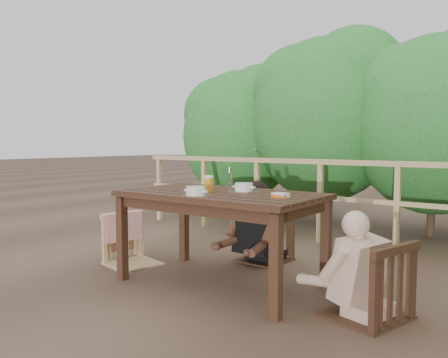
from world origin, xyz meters
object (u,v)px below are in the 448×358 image
Objects in this scene: soup_far at (244,188)px; butter_tub at (281,196)px; table at (221,239)px; chair_left at (132,217)px; chair_right at (367,244)px; bottle at (230,180)px; beer_glass at (209,185)px; bread_roll at (193,192)px; chair_far at (265,214)px; woman at (266,200)px; diner_right at (372,232)px; soup_near at (196,192)px.

soup_far is 2.19× the size of butter_tub.
table is 1.08m from chair_left.
chair_right is 4.53× the size of bottle.
beer_glass is 0.67m from butter_tub.
chair_far is at bearing 91.28° from bread_roll.
woman is 10.50× the size of butter_tub.
beer_glass is 0.69× the size of bottle.
diner_right is at bearing 9.73° from butter_tub.
bottle is at bearing -120.17° from soup_far.
chair_far is at bearing 94.16° from soup_near.
table is at bearing 75.75° from bread_roll.
table is at bearing -81.19° from chair_far.
bread_roll is (-0.20, -0.44, -0.01)m from soup_far.
chair_left is 6.02× the size of beer_glass.
butter_tub is (0.47, -0.20, -0.02)m from soup_far.
woman is 10.49× the size of bread_roll.
diner_right is at bearing 12.18° from bread_roll.
chair_far is 1.24m from soup_near.
chair_right is at bearing 12.45° from bread_roll.
chair_right is at bearing 14.56° from soup_near.
woman is (-1.34, 0.88, 0.12)m from chair_right.
soup_near is at bearing -30.31° from bread_roll.
table is 0.51m from bread_roll.
woman is (0.98, 0.92, 0.16)m from chair_left.
chair_right is at bearing -76.54° from chair_left.
diner_right is 1.40m from bread_roll.
soup_far is at bearing 50.65° from beer_glass.
diner_right reaches higher than bread_roll.
soup_far is (0.14, 0.48, -0.00)m from soup_near.
woman is 0.79m from soup_far.
beer_glass is at bearing -80.19° from chair_left.
diner_right is at bearing 149.93° from woman.
chair_right is 3.92× the size of soup_far.
beer_glass is (-0.07, -0.07, 0.47)m from table.
soup_far is at bearing 65.98° from bread_roll.
table is 0.48m from soup_far.
soup_near is at bearing -149.37° from butter_tub.
chair_left reaches higher than soup_near.
soup_far reaches higher than table.
diner_right is at bearing 106.03° from chair_right.
chair_far is 0.93× the size of chair_right.
woman is at bearing 96.07° from table.
table is 14.00× the size of bread_roll.
chair_far is 1.02m from beer_glass.
diner_right reaches higher than bottle.
soup_near is 0.37m from bottle.
woman reaches higher than table.
chair_far is at bearing 100.56° from bottle.
beer_glass reaches higher than butter_tub.
diner_right is at bearing -1.56° from bottle.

